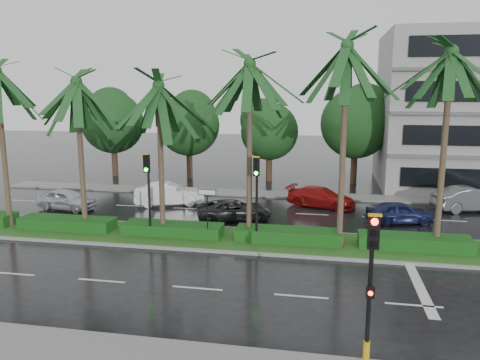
% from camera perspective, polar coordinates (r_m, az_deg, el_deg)
% --- Properties ---
extents(ground, '(120.00, 120.00, 0.00)m').
position_cam_1_polar(ground, '(23.19, -1.84, -8.14)').
color(ground, black).
rests_on(ground, ground).
extents(far_sidewalk, '(40.00, 2.00, 0.12)m').
position_cam_1_polar(far_sidewalk, '(34.56, 2.42, -1.68)').
color(far_sidewalk, slate).
rests_on(far_sidewalk, ground).
extents(median, '(36.00, 4.00, 0.15)m').
position_cam_1_polar(median, '(24.09, -1.33, -7.20)').
color(median, gray).
rests_on(median, ground).
extents(hedge, '(35.20, 1.40, 0.60)m').
position_cam_1_polar(hedge, '(23.98, -1.33, -6.36)').
color(hedge, '#144313').
rests_on(hedge, median).
extents(lane_markings, '(34.00, 13.06, 0.01)m').
position_cam_1_polar(lane_markings, '(22.36, 5.63, -8.90)').
color(lane_markings, silver).
rests_on(lane_markings, ground).
extents(palm_row, '(26.30, 4.20, 10.19)m').
position_cam_1_polar(palm_row, '(23.22, -4.48, 11.93)').
color(palm_row, '#483529').
rests_on(palm_row, median).
extents(signal_near, '(0.34, 0.45, 4.36)m').
position_cam_1_polar(signal_near, '(13.09, 15.61, -12.16)').
color(signal_near, black).
rests_on(signal_near, near_sidewalk).
extents(signal_median_left, '(0.34, 0.42, 4.36)m').
position_cam_1_polar(signal_median_left, '(23.84, -11.16, -0.35)').
color(signal_median_left, black).
rests_on(signal_median_left, median).
extents(signal_median_right, '(0.34, 0.42, 4.36)m').
position_cam_1_polar(signal_median_right, '(22.41, 2.02, -0.85)').
color(signal_median_right, black).
rests_on(signal_median_right, median).
extents(street_sign, '(0.95, 0.09, 2.60)m').
position_cam_1_polar(street_sign, '(23.27, -4.03, -2.64)').
color(street_sign, black).
rests_on(street_sign, median).
extents(bg_trees, '(33.09, 5.65, 8.17)m').
position_cam_1_polar(bg_trees, '(39.48, 2.46, 6.97)').
color(bg_trees, '#392519').
rests_on(bg_trees, ground).
extents(car_silver, '(2.22, 4.13, 1.34)m').
position_cam_1_polar(car_silver, '(32.06, -20.38, -2.24)').
color(car_silver, silver).
rests_on(car_silver, ground).
extents(car_white, '(3.07, 4.84, 1.51)m').
position_cam_1_polar(car_white, '(31.59, -8.63, -1.70)').
color(car_white, white).
rests_on(car_white, ground).
extents(car_darkgrey, '(3.36, 4.83, 1.23)m').
position_cam_1_polar(car_darkgrey, '(27.62, -0.73, -3.69)').
color(car_darkgrey, black).
rests_on(car_darkgrey, ground).
extents(car_red, '(3.10, 4.83, 1.30)m').
position_cam_1_polar(car_red, '(31.25, 9.85, -2.07)').
color(car_red, maroon).
rests_on(car_red, ground).
extents(car_blue, '(2.33, 4.00, 1.28)m').
position_cam_1_polar(car_blue, '(28.53, 18.85, -3.75)').
color(car_blue, navy).
rests_on(car_blue, ground).
extents(car_grey, '(2.94, 4.96, 1.54)m').
position_cam_1_polar(car_grey, '(33.16, 26.33, -2.09)').
color(car_grey, '#545859').
rests_on(car_grey, ground).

